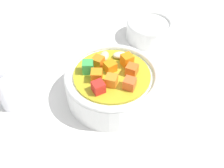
{
  "coord_description": "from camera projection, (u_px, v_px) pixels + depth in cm",
  "views": [
    {
      "loc": [
        -9.23,
        -26.54,
        31.81
      ],
      "look_at": [
        0.0,
        0.0,
        2.84
      ],
      "focal_mm": 39.57,
      "sensor_mm": 36.0,
      "label": 1
    }
  ],
  "objects": [
    {
      "name": "pepper_shaker",
      "position": [
        4.0,
        87.0,
        0.38
      ],
      "size": [
        2.85,
        2.85,
        9.2
      ],
      "color": "silver",
      "rests_on": "ground_plane"
    },
    {
      "name": "side_bowl_small",
      "position": [
        149.0,
        30.0,
        0.53
      ],
      "size": [
        9.69,
        9.69,
        4.15
      ],
      "color": "white",
      "rests_on": "ground_plane"
    },
    {
      "name": "ground_plane",
      "position": [
        112.0,
        99.0,
        0.43
      ],
      "size": [
        140.0,
        140.0,
        2.0
      ],
      "primitive_type": "cube",
      "color": "silver"
    },
    {
      "name": "soup_bowl_main",
      "position": [
        112.0,
        83.0,
        0.4
      ],
      "size": [
        15.14,
        15.14,
        7.08
      ],
      "color": "white",
      "rests_on": "ground_plane"
    }
  ]
}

